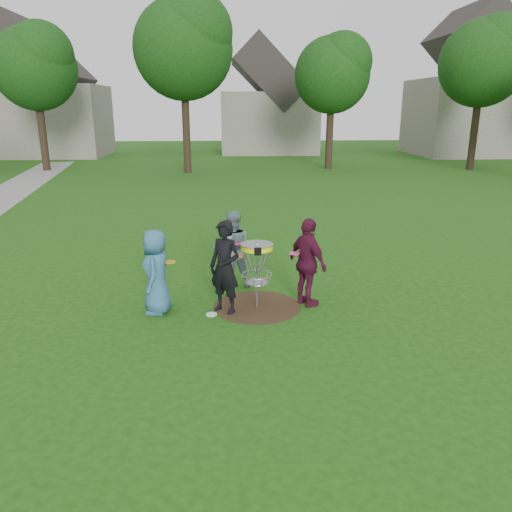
{
  "coord_description": "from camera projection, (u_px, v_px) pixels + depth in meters",
  "views": [
    {
      "loc": [
        -0.55,
        -9.5,
        3.98
      ],
      "look_at": [
        0.0,
        0.3,
        1.0
      ],
      "focal_mm": 35.0,
      "sensor_mm": 36.0,
      "label": 1
    }
  ],
  "objects": [
    {
      "name": "house_row",
      "position": [
        292.0,
        103.0,
        40.91
      ],
      "size": [
        44.5,
        10.65,
        11.62
      ],
      "color": "gray",
      "rests_on": "ground"
    },
    {
      "name": "disc_on_grass",
      "position": [
        211.0,
        314.0,
        9.86
      ],
      "size": [
        0.22,
        0.22,
        0.02
      ],
      "primitive_type": "cylinder",
      "color": "white",
      "rests_on": "ground"
    },
    {
      "name": "player_maroon",
      "position": [
        308.0,
        263.0,
        10.09
      ],
      "size": [
        0.92,
        1.16,
        1.83
      ],
      "primitive_type": "imported",
      "rotation": [
        0.0,
        0.0,
        2.09
      ],
      "color": "#52122D",
      "rests_on": "ground"
    },
    {
      "name": "dirt_patch",
      "position": [
        257.0,
        306.0,
        10.26
      ],
      "size": [
        1.8,
        1.8,
        0.01
      ],
      "primitive_type": "cylinder",
      "color": "#47331E",
      "rests_on": "ground"
    },
    {
      "name": "player_black",
      "position": [
        225.0,
        267.0,
        9.76
      ],
      "size": [
        0.81,
        0.76,
        1.86
      ],
      "primitive_type": "imported",
      "rotation": [
        0.0,
        0.0,
        -0.62
      ],
      "color": "black",
      "rests_on": "ground"
    },
    {
      "name": "player_blue",
      "position": [
        156.0,
        272.0,
        9.77
      ],
      "size": [
        0.56,
        0.84,
        1.69
      ],
      "primitive_type": "imported",
      "rotation": [
        0.0,
        0.0,
        -1.6
      ],
      "color": "#32678A",
      "rests_on": "ground"
    },
    {
      "name": "held_discs",
      "position": [
        235.0,
        253.0,
        10.1
      ],
      "size": [
        2.69,
        1.32,
        0.12
      ],
      "color": "orange",
      "rests_on": "ground"
    },
    {
      "name": "player_grey",
      "position": [
        232.0,
        249.0,
        11.16
      ],
      "size": [
        0.97,
        0.83,
        1.77
      ],
      "primitive_type": "imported",
      "rotation": [
        0.0,
        0.0,
        3.34
      ],
      "color": "slate",
      "rests_on": "ground"
    },
    {
      "name": "disc_golf_basket",
      "position": [
        257.0,
        259.0,
        9.97
      ],
      "size": [
        0.66,
        0.67,
        1.38
      ],
      "color": "#9EA0A5",
      "rests_on": "ground"
    },
    {
      "name": "tree_row",
      "position": [
        244.0,
        64.0,
        28.23
      ],
      "size": [
        51.2,
        17.42,
        9.9
      ],
      "color": "#38281C",
      "rests_on": "ground"
    },
    {
      "name": "ground",
      "position": [
        257.0,
        307.0,
        10.26
      ],
      "size": [
        100.0,
        100.0,
        0.0
      ],
      "primitive_type": "plane",
      "color": "#19470F",
      "rests_on": "ground"
    }
  ]
}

